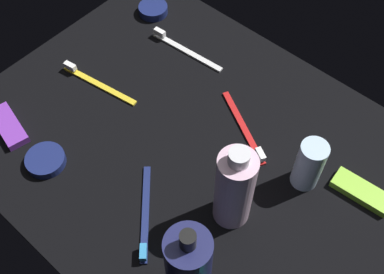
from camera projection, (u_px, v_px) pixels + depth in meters
ground_plane at (192, 148)px, 90.27cm from camera, size 84.00×64.00×1.20cm
lotion_bottle at (188, 267)px, 67.62cm from camera, size 6.63×6.63×20.21cm
bodywash_bottle at (234, 188)px, 74.96cm from camera, size 6.21×6.21×18.88cm
deodorant_stick at (309, 165)px, 81.36cm from camera, size 4.77×4.77×10.51cm
toothbrush_yellow at (95, 82)px, 97.92cm from camera, size 17.97×3.97×2.10cm
toothbrush_red at (246, 130)px, 91.06cm from camera, size 16.40×9.62×2.10cm
toothbrush_white at (183, 48)px, 103.28cm from camera, size 18.04×2.54×2.10cm
toothbrush_navy at (145, 218)px, 80.89cm from camera, size 13.05×14.08×2.10cm
snack_bar_lime at (362, 192)px, 83.53cm from camera, size 10.66×4.73×1.50cm
snack_bar_purple at (8, 126)px, 91.46cm from camera, size 11.03×6.22×1.50cm
cream_tin_left at (153, 9)px, 109.71cm from camera, size 6.62×6.62×1.87cm
cream_tin_right at (46, 160)px, 87.03cm from camera, size 7.18×7.18×1.70cm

